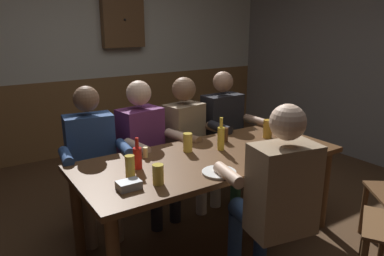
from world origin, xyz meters
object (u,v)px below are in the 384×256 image
(table_candle, at_px, (145,153))
(pint_glass_4, at_px, (268,129))
(person_3, at_px, (227,128))
(pint_glass_0, at_px, (188,143))
(wall_dart_cabinet, at_px, (123,20))
(pint_glass_1, at_px, (288,128))
(pint_glass_2, at_px, (158,174))
(person_4, at_px, (276,192))
(person_0, at_px, (92,155))
(bottle_0, at_px, (221,137))
(person_2, at_px, (189,135))
(person_1, at_px, (145,144))
(bottle_1, at_px, (285,141))
(plate_0, at_px, (219,172))
(condiment_caddy, at_px, (129,185))
(pint_glass_5, at_px, (130,167))
(pint_glass_3, at_px, (224,135))
(bottle_2, at_px, (137,157))
(dining_table, at_px, (210,167))

(table_candle, distance_m, pint_glass_4, 1.11)
(person_3, distance_m, pint_glass_0, 0.92)
(pint_glass_4, distance_m, wall_dart_cabinet, 2.62)
(pint_glass_0, height_order, pint_glass_1, pint_glass_0)
(person_3, bearing_deg, pint_glass_2, 34.44)
(person_4, bearing_deg, pint_glass_2, 154.14)
(person_0, xyz_separation_m, bottle_0, (0.84, -0.60, 0.16))
(person_2, bearing_deg, pint_glass_1, 124.66)
(person_3, bearing_deg, table_candle, 20.12)
(person_1, relative_size, person_2, 1.01)
(bottle_0, height_order, pint_glass_2, bottle_0)
(person_4, height_order, bottle_1, person_4)
(plate_0, xyz_separation_m, wall_dart_cabinet, (0.58, 2.84, 0.99))
(condiment_caddy, xyz_separation_m, wall_dart_cabinet, (1.17, 2.73, 0.97))
(bottle_1, bearing_deg, pint_glass_5, 169.39)
(table_candle, distance_m, pint_glass_0, 0.34)
(person_2, distance_m, table_candle, 0.80)
(person_3, bearing_deg, person_4, 62.13)
(person_3, xyz_separation_m, condiment_caddy, (-1.43, -0.85, 0.08))
(person_0, relative_size, pint_glass_4, 7.61)
(person_2, bearing_deg, condiment_caddy, 29.64)
(pint_glass_3, relative_size, wall_dart_cabinet, 0.17)
(person_0, bearing_deg, bottle_2, 109.23)
(pint_glass_2, bearing_deg, person_0, 97.77)
(person_0, height_order, person_1, person_1)
(dining_table, xyz_separation_m, person_0, (-0.69, 0.66, 0.04))
(pint_glass_2, relative_size, pint_glass_5, 0.84)
(person_4, bearing_deg, pint_glass_1, 49.93)
(wall_dart_cabinet, bearing_deg, bottle_0, -96.44)
(person_2, relative_size, person_3, 0.98)
(person_0, bearing_deg, person_3, -173.07)
(person_4, xyz_separation_m, bottle_0, (0.13, 0.73, 0.14))
(table_candle, height_order, pint_glass_3, pint_glass_3)
(pint_glass_4, bearing_deg, person_2, 126.99)
(person_3, distance_m, bottle_2, 1.38)
(table_candle, bearing_deg, pint_glass_3, -1.32)
(pint_glass_0, relative_size, pint_glass_4, 0.92)
(plate_0, distance_m, pint_glass_0, 0.48)
(person_1, relative_size, person_3, 0.99)
(dining_table, xyz_separation_m, pint_glass_3, (0.30, 0.21, 0.15))
(table_candle, xyz_separation_m, bottle_2, (-0.14, -0.16, 0.04))
(dining_table, distance_m, bottle_2, 0.60)
(pint_glass_0, relative_size, pint_glass_5, 0.95)
(person_3, relative_size, plate_0, 5.37)
(bottle_0, bearing_deg, table_candle, 163.76)
(pint_glass_1, bearing_deg, person_2, 135.99)
(dining_table, height_order, condiment_caddy, condiment_caddy)
(bottle_1, bearing_deg, dining_table, 150.98)
(bottle_1, distance_m, wall_dart_cabinet, 2.95)
(person_2, relative_size, bottle_0, 4.64)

